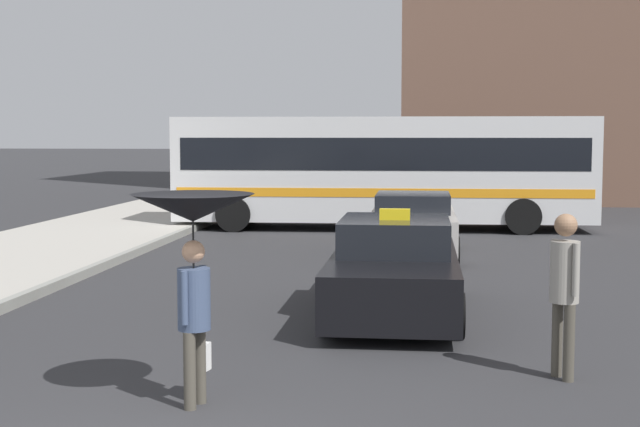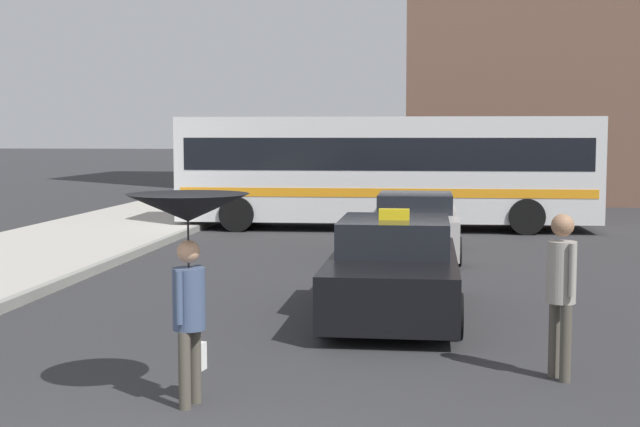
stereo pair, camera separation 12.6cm
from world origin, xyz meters
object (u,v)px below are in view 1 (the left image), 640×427
Objects in this scene: city_bus at (383,167)px; sedan_red at (413,226)px; taxi at (394,271)px; pedestrian_with_umbrella at (193,230)px; traffic_light at (0,20)px; pedestrian_man at (564,281)px.

sedan_red is at bearing -172.23° from city_bus.
pedestrian_with_umbrella reaches higher than taxi.
pedestrian_with_umbrella is 0.35× the size of traffic_light.
pedestrian_man is (2.63, -15.24, -0.65)m from city_bus.
pedestrian_with_umbrella is 4.03m from pedestrian_man.
pedestrian_man is at bearing -171.68° from city_bus.
pedestrian_man is at bearing -57.01° from pedestrian_with_umbrella.
pedestrian_with_umbrella is (-1.99, -11.06, 1.08)m from sedan_red.
pedestrian_man is at bearing 100.12° from sedan_red.
pedestrian_with_umbrella is at bearing 174.80° from city_bus.
traffic_light is at bearing 161.33° from city_bus.
pedestrian_with_umbrella is (-1.08, -16.65, -0.01)m from city_bus.
taxi is at bearing -8.87° from pedestrian_with_umbrella.
traffic_light is at bearing 61.92° from pedestrian_with_umbrella.
traffic_light reaches higher than pedestrian_man.
sedan_red is at bearing 57.94° from traffic_light.
city_bus reaches higher than pedestrian_with_umbrella.
traffic_light is at bearing 20.83° from taxi.
taxi is 6.42m from sedan_red.
city_bus is 14.76m from traffic_light.
traffic_light is at bearing -126.28° from pedestrian_man.
taxi is 3.79m from pedestrian_man.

